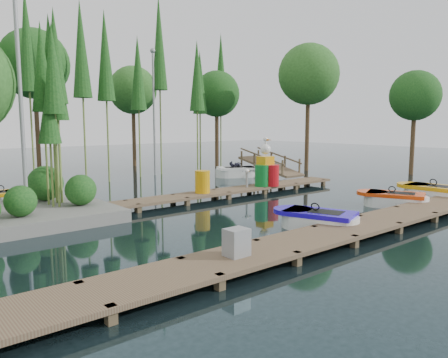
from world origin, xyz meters
TOP-DOWN VIEW (x-y plane):
  - ground_plane at (0.00, 0.00)m, footprint 90.00×90.00m
  - near_dock at (0.00, -4.50)m, footprint 18.00×1.50m
  - far_dock at (1.00, 2.50)m, footprint 15.00×1.20m
  - tree_screen at (-2.04, 10.60)m, footprint 34.42×18.53m
  - lamp_island at (-5.50, 2.50)m, footprint 0.30×0.30m
  - lamp_rear at (4.00, 11.00)m, footprint 0.30×0.30m
  - ramp at (9.00, 6.50)m, footprint 1.50×3.94m
  - boat_blue at (0.78, -3.38)m, footprint 1.91×2.76m
  - boat_red at (5.62, -3.04)m, footprint 2.03×2.75m
  - boat_yellow_near at (8.04, -3.43)m, footprint 1.46×2.92m
  - boat_white_far at (7.10, 7.24)m, footprint 2.92×2.31m
  - utility_cabinet at (-3.33, -4.50)m, footprint 0.47×0.40m
  - yellow_barrel at (1.06, 2.50)m, footprint 0.59×0.59m
  - drum_cluster at (4.49, 2.34)m, footprint 1.24×1.13m
  - seagull_post at (3.45, 2.50)m, footprint 0.50×0.27m

SIDE VIEW (x-z plane):
  - ground_plane at x=0.00m, z-range 0.00..0.00m
  - far_dock at x=1.00m, z-range -0.02..0.48m
  - near_dock at x=0.00m, z-range -0.02..0.48m
  - boat_red at x=5.62m, z-range -0.18..0.67m
  - boat_blue at x=0.78m, z-range -0.18..0.67m
  - boat_yellow_near at x=8.04m, z-range -0.20..0.75m
  - boat_white_far at x=7.10m, z-range -0.35..0.91m
  - ramp at x=9.00m, z-range -0.16..1.33m
  - utility_cabinet at x=-3.33m, z-range 0.30..0.88m
  - yellow_barrel at x=1.06m, z-range 0.30..1.19m
  - seagull_post at x=3.45m, z-range 0.44..1.23m
  - drum_cluster at x=4.49m, z-range -0.14..1.99m
  - lamp_island at x=-5.50m, z-range 0.64..7.89m
  - lamp_rear at x=4.00m, z-range 0.64..7.89m
  - tree_screen at x=-2.04m, z-range 0.96..11.27m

